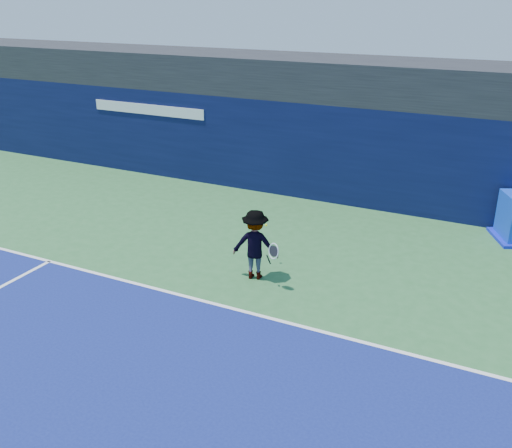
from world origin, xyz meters
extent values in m
plane|color=#2E6634|center=(0.00, 0.00, 0.00)|extent=(80.00, 80.00, 0.00)
cube|color=white|center=(0.00, 3.00, 0.01)|extent=(24.00, 0.10, 0.01)
cube|color=black|center=(0.00, 11.50, 3.60)|extent=(36.00, 3.00, 1.20)
cube|color=#090F34|center=(0.00, 10.50, 1.50)|extent=(36.00, 1.00, 3.00)
cube|color=white|center=(-7.00, 9.99, 2.35)|extent=(4.50, 0.04, 0.35)
imported|color=white|center=(-0.15, 4.49, 0.82)|extent=(1.17, 0.84, 1.63)
cylinder|color=black|center=(0.30, 4.24, 0.65)|extent=(0.08, 0.14, 0.26)
torus|color=white|center=(0.44, 4.19, 0.90)|extent=(0.30, 0.17, 0.29)
cylinder|color=black|center=(0.44, 4.19, 0.90)|extent=(0.25, 0.13, 0.25)
sphere|color=#C6E319|center=(-0.24, 5.26, 0.99)|extent=(0.06, 0.06, 0.06)
camera|label=1|loc=(5.04, -5.99, 6.06)|focal=40.00mm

